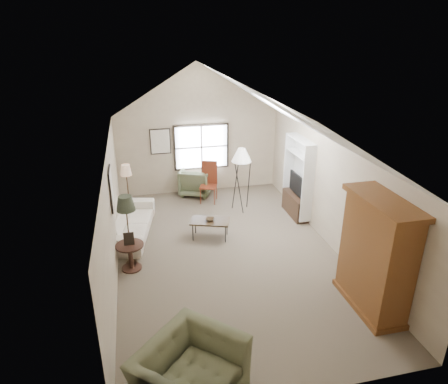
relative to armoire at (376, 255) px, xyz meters
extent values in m
cube|color=#685B4A|center=(-2.18, 2.40, -1.10)|extent=(5.00, 8.00, 0.01)
cube|color=#BAAA8D|center=(-2.18, 6.40, 0.15)|extent=(5.00, 0.01, 2.50)
cube|color=#BAAA8D|center=(-2.18, -1.60, 0.15)|extent=(5.00, 0.01, 2.50)
cube|color=#BAAA8D|center=(-4.68, 2.40, 0.15)|extent=(0.01, 8.00, 2.50)
cube|color=#BAAA8D|center=(0.32, 2.40, 0.15)|extent=(0.01, 8.00, 2.50)
cube|color=black|center=(-2.08, 6.36, 0.35)|extent=(1.72, 0.08, 1.42)
cube|color=black|center=(-4.65, 2.70, 0.65)|extent=(0.68, 0.04, 0.88)
cube|color=black|center=(-3.33, 6.37, 0.60)|extent=(0.62, 0.04, 0.78)
cube|color=brown|center=(0.00, 0.00, 0.00)|extent=(0.60, 1.50, 2.20)
cube|color=white|center=(0.16, 4.00, 0.05)|extent=(0.32, 1.30, 2.10)
cube|color=#382316|center=(0.14, 4.00, -0.80)|extent=(0.34, 1.18, 0.60)
cube|color=black|center=(0.14, 4.00, -0.18)|extent=(0.05, 0.90, 0.55)
imported|color=white|center=(-4.38, 3.87, -0.75)|extent=(1.39, 2.54, 0.70)
imported|color=#5A5E42|center=(-3.60, -1.30, -0.65)|extent=(1.85, 1.85, 0.91)
imported|color=#66704E|center=(-2.31, 6.10, -0.67)|extent=(1.22, 1.23, 0.86)
cube|color=#352716|center=(-2.43, 3.24, -0.86)|extent=(1.07, 0.81, 0.48)
imported|color=#3B2918|center=(-2.43, 3.24, -0.59)|extent=(0.29, 0.29, 0.06)
cylinder|color=#3B1F18|center=(-4.38, 2.27, -0.80)|extent=(0.71, 0.71, 0.60)
cube|color=maroon|center=(-2.05, 5.43, -0.49)|extent=(0.61, 0.61, 1.22)
camera|label=1|loc=(-4.07, -5.42, 3.84)|focal=32.00mm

